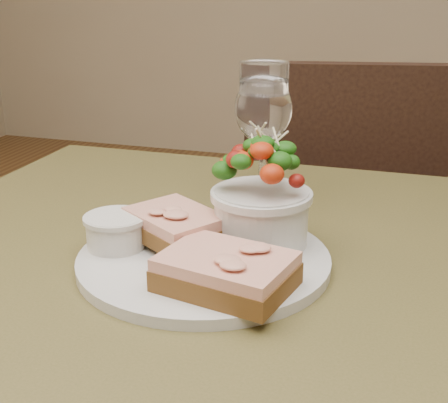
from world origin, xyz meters
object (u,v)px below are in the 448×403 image
(sandwich_front, at_px, (226,271))
(ramekin, at_px, (116,229))
(cafe_table, at_px, (206,344))
(salad_bowl, at_px, (261,192))
(dinner_plate, at_px, (204,260))
(sandwich_back, at_px, (175,225))
(wine_glass, at_px, (263,113))
(chair_far, at_px, (339,320))

(sandwich_front, relative_size, ramekin, 2.11)
(cafe_table, distance_m, salad_bowl, 0.19)
(cafe_table, height_order, dinner_plate, dinner_plate)
(sandwich_back, distance_m, salad_bowl, 0.10)
(cafe_table, bearing_deg, sandwich_front, -56.70)
(cafe_table, xyz_separation_m, sandwich_back, (-0.04, 0.01, 0.14))
(cafe_table, height_order, wine_glass, wine_glass)
(cafe_table, relative_size, dinner_plate, 2.96)
(salad_bowl, xyz_separation_m, wine_glass, (-0.04, 0.16, 0.05))
(dinner_plate, bearing_deg, chair_far, 83.64)
(dinner_plate, bearing_deg, ramekin, -175.65)
(chair_far, distance_m, sandwich_back, 0.86)
(sandwich_front, height_order, ramekin, ramekin)
(dinner_plate, relative_size, ramekin, 4.18)
(chair_far, xyz_separation_m, salad_bowl, (-0.03, -0.66, 0.53))
(ramekin, bearing_deg, cafe_table, 6.48)
(dinner_plate, bearing_deg, salad_bowl, 44.57)
(dinner_plate, height_order, sandwich_front, sandwich_front)
(cafe_table, height_order, sandwich_front, sandwich_front)
(ramekin, distance_m, wine_glass, 0.26)
(cafe_table, relative_size, wine_glass, 4.57)
(cafe_table, distance_m, chair_far, 0.79)
(dinner_plate, xyz_separation_m, ramekin, (-0.10, -0.01, 0.03))
(salad_bowl, bearing_deg, wine_glass, 103.63)
(sandwich_front, xyz_separation_m, ramekin, (-0.14, 0.06, 0.00))
(wine_glass, bearing_deg, dinner_plate, -92.82)
(dinner_plate, distance_m, sandwich_back, 0.05)
(ramekin, xyz_separation_m, wine_glass, (0.11, 0.22, 0.09))
(dinner_plate, relative_size, salad_bowl, 2.13)
(salad_bowl, distance_m, wine_glass, 0.18)
(sandwich_front, height_order, sandwich_back, sandwich_back)
(cafe_table, bearing_deg, dinner_plate, -97.86)
(cafe_table, relative_size, chair_far, 0.89)
(chair_far, height_order, wine_glass, wine_glass)
(chair_far, bearing_deg, wine_glass, 70.83)
(sandwich_back, xyz_separation_m, wine_glass, (0.05, 0.20, 0.09))
(sandwich_front, xyz_separation_m, wine_glass, (-0.03, 0.28, 0.09))
(sandwich_front, relative_size, sandwich_back, 1.06)
(cafe_table, height_order, salad_bowl, salad_bowl)
(cafe_table, xyz_separation_m, ramekin, (-0.10, -0.01, 0.13))
(dinner_plate, bearing_deg, wine_glass, 87.18)
(cafe_table, distance_m, sandwich_back, 0.14)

